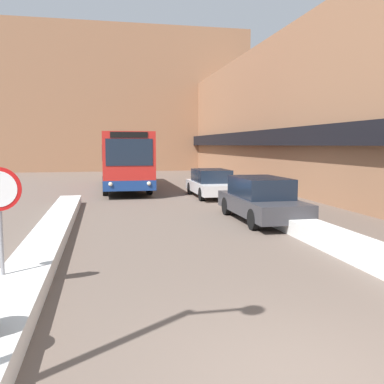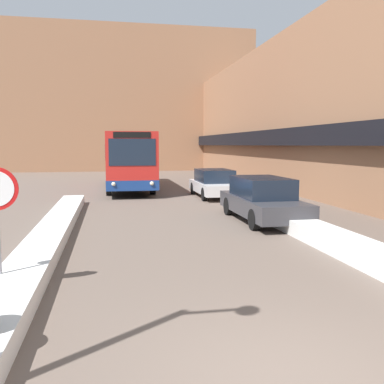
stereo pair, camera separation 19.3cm
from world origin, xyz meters
The scene contains 7 objects.
building_row_right centered at (9.97, 24.00, 4.43)m, with size 5.50×60.00×8.89m.
building_backdrop_far centered at (0.00, 43.16, 7.23)m, with size 26.00×8.00×14.45m.
snow_bank_left centered at (-3.60, 7.88, 0.18)m, with size 0.90×15.74×0.36m.
snow_bank_right centered at (3.60, 5.98, 0.22)m, with size 0.90×12.21×0.44m.
city_bus centered at (-0.91, 21.92, 1.77)m, with size 2.57×11.14×3.28m.
parked_car_front centered at (3.20, 9.84, 0.76)m, with size 1.83×4.78×1.51m.
parked_car_middle centered at (3.20, 16.77, 0.71)m, with size 1.86×4.38×1.40m.
Camera 2 is at (-1.94, -4.13, 2.63)m, focal length 40.00 mm.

